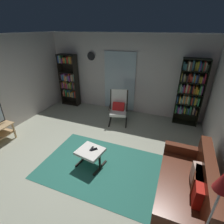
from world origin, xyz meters
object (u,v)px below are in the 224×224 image
bookshelf_near_tv (69,80)px  tv_remote (92,149)px  ottoman (90,153)px  cell_phone (94,149)px  leather_sofa (187,188)px  lounge_armchair (119,106)px  bookshelf_near_sofa (190,91)px  floor_lamp_by_sofa (220,193)px  wall_clock (91,56)px

bookshelf_near_tv → tv_remote: size_ratio=13.14×
ottoman → cell_phone: 0.11m
leather_sofa → lounge_armchair: lounge_armchair is taller
bookshelf_near_sofa → lounge_armchair: bearing=-161.1°
leather_sofa → floor_lamp_by_sofa: floor_lamp_by_sofa is taller
bookshelf_near_sofa → lounge_armchair: 2.16m
cell_phone → floor_lamp_by_sofa: size_ratio=0.09×
leather_sofa → lounge_armchair: (-2.04, 2.28, 0.21)m
tv_remote → floor_lamp_by_sofa: bearing=-30.0°
bookshelf_near_sofa → tv_remote: bearing=-124.6°
ottoman → floor_lamp_by_sofa: size_ratio=0.37×
lounge_armchair → tv_remote: (0.11, -2.03, -0.13)m
leather_sofa → ottoman: bearing=174.3°
cell_phone → wall_clock: (-1.49, 2.86, 1.45)m
lounge_armchair → wall_clock: size_ratio=3.53×
bookshelf_near_tv → tv_remote: bookshelf_near_tv is taller
lounge_armchair → ottoman: size_ratio=1.73×
lounge_armchair → ottoman: (0.10, -2.08, -0.21)m
bookshelf_near_tv → wall_clock: wall_clock is taller
floor_lamp_by_sofa → tv_remote: bearing=151.5°
tv_remote → cell_phone: bearing=-0.5°
lounge_armchair → tv_remote: lounge_armchair is taller
floor_lamp_by_sofa → wall_clock: 5.31m
bookshelf_near_sofa → cell_phone: bookshelf_near_sofa is taller
lounge_armchair → bookshelf_near_sofa: bearing=18.9°
leather_sofa → bookshelf_near_sofa: bearing=91.1°
leather_sofa → wall_clock: 4.82m
cell_phone → tv_remote: bearing=-134.3°
bookshelf_near_tv → ottoman: size_ratio=3.21×
bookshelf_near_tv → lounge_armchair: size_ratio=1.85×
bookshelf_near_sofa → leather_sofa: bearing=-88.9°
bookshelf_near_tv → floor_lamp_by_sofa: bookshelf_near_tv is taller
ottoman → leather_sofa: bearing=-5.7°
bookshelf_near_tv → tv_remote: (2.32, -2.68, -0.57)m
leather_sofa → tv_remote: 1.94m
ottoman → wall_clock: 3.58m
bookshelf_near_tv → bookshelf_near_sofa: size_ratio=0.95×
ottoman → cell_phone: bearing=38.9°
bookshelf_near_sofa → lounge_armchair: size_ratio=1.95×
bookshelf_near_sofa → tv_remote: 3.36m
leather_sofa → cell_phone: leather_sofa is taller
leather_sofa → cell_phone: (-1.87, 0.25, 0.08)m
bookshelf_near_sofa → cell_phone: 3.33m
bookshelf_near_tv → tv_remote: bearing=-49.1°
wall_clock → ottoman: bearing=-64.0°
lounge_armchair → tv_remote: size_ratio=7.10×
bookshelf_near_tv → floor_lamp_by_sofa: 5.79m
bookshelf_near_tv → bookshelf_near_sofa: bookshelf_near_sofa is taller
bookshelf_near_sofa → tv_remote: (-1.87, -2.71, -0.66)m
bookshelf_near_tv → bookshelf_near_sofa: (4.19, 0.03, 0.09)m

